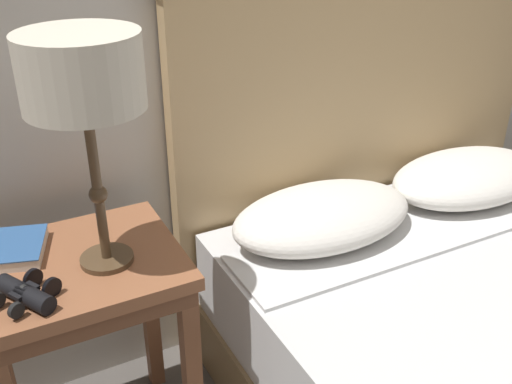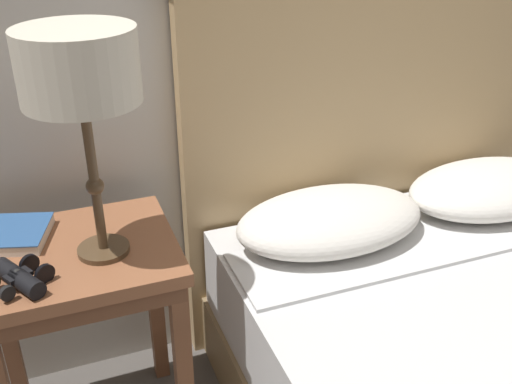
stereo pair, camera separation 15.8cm
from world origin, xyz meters
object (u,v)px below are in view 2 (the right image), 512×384
object	(u,v)px
binoculars_pair	(19,278)
nightstand	(80,284)
table_lamp	(79,73)
book_on_nightstand	(17,234)

from	to	relation	value
binoculars_pair	nightstand	bearing A→B (deg)	41.48
table_lamp	nightstand	bearing A→B (deg)	150.82
binoculars_pair	table_lamp	bearing A→B (deg)	20.98
book_on_nightstand	binoculars_pair	bearing A→B (deg)	-89.67
nightstand	binoculars_pair	distance (m)	0.22
nightstand	book_on_nightstand	xyz separation A→B (m)	(-0.13, 0.10, 0.12)
nightstand	table_lamp	xyz separation A→B (m)	(0.07, -0.04, 0.57)
nightstand	binoculars_pair	xyz separation A→B (m)	(-0.13, -0.12, 0.13)
nightstand	table_lamp	size ratio (longest dim) A/B	1.18
book_on_nightstand	table_lamp	bearing A→B (deg)	-34.49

